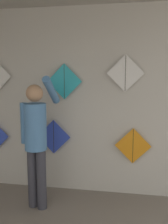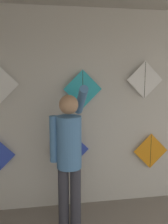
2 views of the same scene
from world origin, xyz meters
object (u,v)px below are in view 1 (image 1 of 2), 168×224
at_px(kite_1, 54,137).
at_px(kite_4, 64,82).
at_px(kite_5, 125,73).
at_px(shopkeeper, 36,135).
at_px(kite_2, 133,146).

bearing_deg(kite_1, kite_4, 0.00).
bearing_deg(kite_4, kite_5, 0.00).
distance_m(shopkeeper, kite_4, 0.92).
bearing_deg(kite_1, kite_2, 0.00).
bearing_deg(shopkeeper, kite_2, 37.34).
relative_size(shopkeeper, kite_4, 3.38).
relative_size(kite_2, kite_4, 1.00).
distance_m(shopkeeper, kite_1, 0.57).
relative_size(kite_1, kite_5, 1.00).
relative_size(kite_4, kite_5, 1.00).
distance_m(kite_1, kite_4, 0.87).
bearing_deg(kite_1, shopkeeper, -97.68).
xyz_separation_m(kite_1, kite_5, (1.08, 0.00, 0.97)).
xyz_separation_m(shopkeeper, kite_4, (0.25, 0.55, 0.70)).
bearing_deg(kite_2, kite_4, 180.00).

